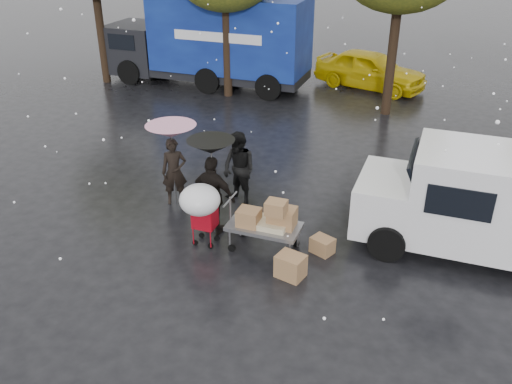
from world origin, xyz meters
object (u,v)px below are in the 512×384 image
(vendor_cart, at_px, (268,220))
(blue_truck, at_px, (211,41))
(white_van, at_px, (490,203))
(person_black, at_px, (213,196))
(shopping_cart, at_px, (201,203))
(yellow_taxi, at_px, (370,70))
(person_pink, at_px, (174,172))

(vendor_cart, xyz_separation_m, blue_truck, (-6.16, 10.78, 1.03))
(white_van, bearing_deg, person_black, -167.59)
(person_black, xyz_separation_m, vendor_cart, (1.34, -0.27, -0.18))
(person_black, height_order, shopping_cart, person_black)
(yellow_taxi, bearing_deg, white_van, -142.98)
(person_black, xyz_separation_m, blue_truck, (-4.82, 10.51, 0.86))
(shopping_cart, relative_size, white_van, 0.30)
(white_van, bearing_deg, person_pink, -177.72)
(shopping_cart, height_order, white_van, white_van)
(person_black, relative_size, shopping_cart, 1.23)
(person_pink, relative_size, shopping_cart, 1.13)
(person_pink, bearing_deg, white_van, -26.74)
(white_van, bearing_deg, shopping_cart, -161.40)
(vendor_cart, xyz_separation_m, white_van, (4.18, 1.48, 0.43))
(blue_truck, bearing_deg, shopping_cart, -66.53)
(shopping_cart, relative_size, blue_truck, 0.18)
(shopping_cart, bearing_deg, person_black, 91.83)
(blue_truck, relative_size, yellow_taxi, 1.88)
(shopping_cart, bearing_deg, white_van, 18.60)
(person_pink, xyz_separation_m, person_black, (1.44, -0.94, 0.08))
(white_van, relative_size, yellow_taxi, 1.11)
(shopping_cart, distance_m, white_van, 5.81)
(blue_truck, bearing_deg, person_pink, -70.55)
(shopping_cart, bearing_deg, yellow_taxi, 84.35)
(vendor_cart, bearing_deg, yellow_taxi, 90.25)
(person_pink, bearing_deg, blue_truck, 80.43)
(person_pink, bearing_deg, person_black, -62.11)
(blue_truck, height_order, yellow_taxi, blue_truck)
(person_black, distance_m, blue_truck, 11.59)
(person_pink, xyz_separation_m, yellow_taxi, (2.73, 11.26, -0.07))
(vendor_cart, distance_m, white_van, 4.46)
(vendor_cart, xyz_separation_m, shopping_cart, (-1.32, -0.37, 0.34))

